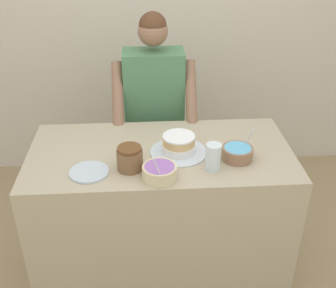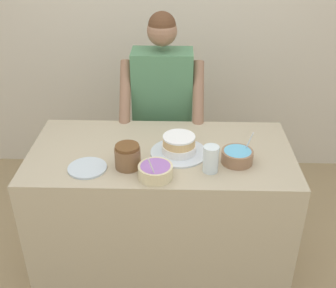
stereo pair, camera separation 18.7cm
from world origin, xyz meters
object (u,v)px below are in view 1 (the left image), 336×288
object	(u,v)px
frosting_bowl_purple	(160,172)
cake	(179,146)
stoneware_jar	(130,158)
person_baker	(154,107)
frosting_bowl_blue	(237,153)
ceramic_plate	(89,172)
drinking_glass	(213,157)

from	to	relation	value
frosting_bowl_purple	cake	bearing A→B (deg)	63.86
stoneware_jar	cake	bearing A→B (deg)	28.32
person_baker	stoneware_jar	bearing A→B (deg)	-101.57
cake	stoneware_jar	xyz separation A→B (m)	(-0.27, -0.15, 0.02)
frosting_bowl_blue	ceramic_plate	distance (m)	0.81
frosting_bowl_purple	drinking_glass	bearing A→B (deg)	13.35
frosting_bowl_blue	ceramic_plate	size ratio (longest dim) A/B	0.91
stoneware_jar	drinking_glass	bearing A→B (deg)	-3.75
frosting_bowl_blue	stoneware_jar	distance (m)	0.60
cake	frosting_bowl_purple	size ratio (longest dim) A/B	1.79
stoneware_jar	frosting_bowl_blue	bearing A→B (deg)	5.98
frosting_bowl_blue	ceramic_plate	xyz separation A→B (m)	(-0.81, -0.09, -0.03)
frosting_bowl_purple	stoneware_jar	bearing A→B (deg)	147.64
cake	ceramic_plate	world-z (taller)	cake
frosting_bowl_purple	frosting_bowl_blue	distance (m)	0.47
drinking_glass	cake	bearing A→B (deg)	133.56
cake	frosting_bowl_purple	bearing A→B (deg)	-116.14
frosting_bowl_purple	frosting_bowl_blue	size ratio (longest dim) A/B	0.94
frosting_bowl_purple	stoneware_jar	world-z (taller)	frosting_bowl_purple
ceramic_plate	stoneware_jar	world-z (taller)	stoneware_jar
person_baker	drinking_glass	bearing A→B (deg)	-70.28
person_baker	cake	bearing A→B (deg)	-79.29
frosting_bowl_purple	frosting_bowl_blue	world-z (taller)	frosting_bowl_blue
drinking_glass	stoneware_jar	size ratio (longest dim) A/B	1.07
person_baker	frosting_bowl_blue	xyz separation A→B (m)	(0.44, -0.70, 0.04)
frosting_bowl_purple	drinking_glass	xyz separation A→B (m)	(0.29, 0.07, 0.04)
person_baker	ceramic_plate	xyz separation A→B (m)	(-0.37, -0.79, 0.00)
frosting_bowl_purple	frosting_bowl_blue	bearing A→B (deg)	19.94
person_baker	drinking_glass	world-z (taller)	person_baker
ceramic_plate	stoneware_jar	bearing A→B (deg)	7.42
frosting_bowl_purple	ceramic_plate	size ratio (longest dim) A/B	0.86
cake	stoneware_jar	bearing A→B (deg)	-151.68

